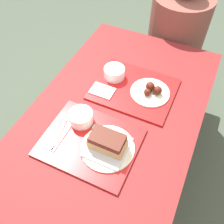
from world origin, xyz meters
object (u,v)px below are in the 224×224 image
bowl_coleslaw_far (114,72)px  wings_plate_far (151,91)px  tray_far (134,89)px  person_seated_across (178,27)px  brisket_sandwich_plate (107,144)px  tray_near (90,142)px  bowl_coleslaw_near (81,117)px

bowl_coleslaw_far → wings_plate_far: (0.22, -0.03, -0.02)m
tray_far → person_seated_across: bearing=86.3°
person_seated_across → brisket_sandwich_plate: bearing=-90.9°
tray_far → brisket_sandwich_plate: bearing=-85.5°
tray_near → bowl_coleslaw_far: bowl_coleslaw_far is taller
bowl_coleslaw_far → wings_plate_far: 0.22m
tray_near → wings_plate_far: bearing=69.4°
bowl_coleslaw_near → bowl_coleslaw_far: same height
brisket_sandwich_plate → person_seated_across: 1.10m
tray_near → bowl_coleslaw_far: 0.43m
bowl_coleslaw_near → tray_far: bearing=64.4°
tray_far → brisket_sandwich_plate: brisket_sandwich_plate is taller
wings_plate_far → person_seated_across: person_seated_across is taller
tray_near → tray_far: (0.06, 0.39, 0.00)m
tray_near → brisket_sandwich_plate: 0.10m
tray_far → brisket_sandwich_plate: 0.39m
brisket_sandwich_plate → person_seated_across: size_ratio=0.34×
tray_near → tray_far: size_ratio=1.00×
tray_near → bowl_coleslaw_near: bowl_coleslaw_near is taller
bowl_coleslaw_near → wings_plate_far: size_ratio=0.55×
brisket_sandwich_plate → wings_plate_far: 0.40m
tray_near → person_seated_across: size_ratio=0.61×
bowl_coleslaw_near → person_seated_across: bearing=79.3°
tray_near → bowl_coleslaw_near: bearing=136.7°
wings_plate_far → person_seated_across: 0.71m
tray_far → bowl_coleslaw_far: bowl_coleslaw_far is taller
tray_far → bowl_coleslaw_far: (-0.13, 0.04, 0.04)m
tray_far → bowl_coleslaw_near: size_ratio=3.74×
bowl_coleslaw_far → wings_plate_far: bearing=-8.3°
bowl_coleslaw_near → person_seated_across: size_ratio=0.16×
wings_plate_far → person_seated_across: bearing=93.6°
tray_near → person_seated_across: bearing=84.6°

